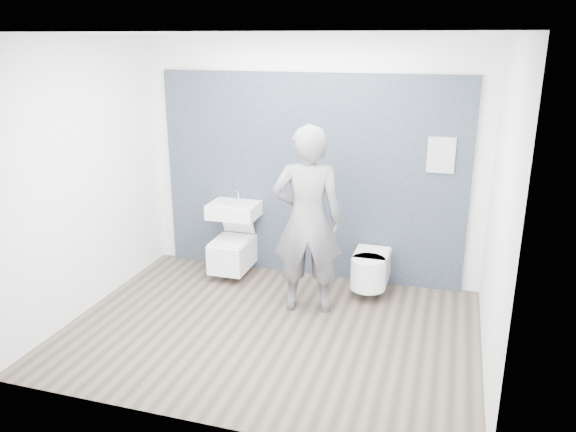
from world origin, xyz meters
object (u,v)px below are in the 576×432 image
(toilet_rounded, at_px, (370,269))
(visitor, at_px, (308,220))
(toilet_square, at_px, (233,252))
(washbasin, at_px, (234,210))

(toilet_rounded, xyz_separation_m, visitor, (-0.58, -0.55, 0.69))
(toilet_square, bearing_deg, visitor, -28.34)
(toilet_square, xyz_separation_m, visitor, (1.08, -0.58, 0.68))
(washbasin, height_order, toilet_rounded, washbasin)
(toilet_rounded, distance_m, visitor, 1.06)
(toilet_rounded, height_order, visitor, visitor)
(toilet_square, distance_m, visitor, 1.41)
(washbasin, xyz_separation_m, toilet_square, (0.00, -0.08, -0.51))
(toilet_square, bearing_deg, washbasin, 90.00)
(visitor, bearing_deg, toilet_rounded, -149.61)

